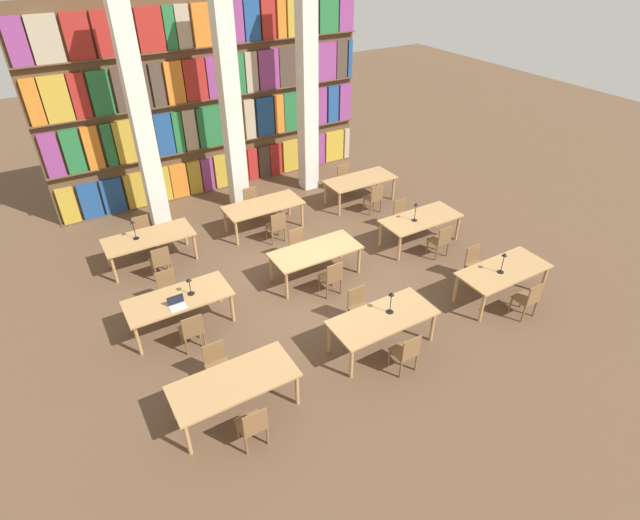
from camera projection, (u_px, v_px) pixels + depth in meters
ground_plane at (314, 278)px, 11.67m from camera, size 40.00×40.00×0.00m
bookshelf_bank at (213, 102)px, 14.24m from camera, size 9.49×0.35×5.50m
pillar_left at (140, 117)px, 12.08m from camera, size 0.46×0.46×6.00m
pillar_center at (230, 102)px, 13.07m from camera, size 0.46×0.46×6.00m
pillar_right at (307, 89)px, 14.06m from camera, size 0.46×0.46×6.00m
reading_table_0 at (234, 384)px, 8.12m from camera, size 2.07×0.92×0.75m
chair_0 at (253, 425)px, 7.70m from camera, size 0.42×0.40×0.87m
chair_1 at (218, 364)px, 8.76m from camera, size 0.42×0.40×0.87m
reading_table_1 at (383, 320)px, 9.43m from camera, size 2.07×0.92×0.75m
chair_2 at (406, 352)px, 9.01m from camera, size 0.42×0.40×0.87m
chair_3 at (359, 306)px, 10.07m from camera, size 0.42×0.40×0.87m
desk_lamp_0 at (391, 299)px, 9.32m from camera, size 0.14×0.14×0.48m
reading_table_2 at (503, 272)px, 10.72m from camera, size 2.07×0.92×0.75m
chair_4 at (528, 299)px, 10.28m from camera, size 0.42×0.40×0.87m
chair_5 at (475, 263)px, 11.35m from camera, size 0.42×0.40×0.87m
desk_lamp_1 at (504, 259)px, 10.40m from camera, size 0.14×0.14×0.49m
reading_table_3 at (178, 301)px, 9.91m from camera, size 2.07×0.92×0.75m
chair_6 at (192, 330)px, 9.49m from camera, size 0.42×0.40×0.87m
chair_7 at (169, 289)px, 10.55m from camera, size 0.42×0.40×0.87m
desk_lamp_2 at (189, 283)px, 9.82m from camera, size 0.14×0.14×0.39m
laptop at (177, 305)px, 9.62m from camera, size 0.32×0.22×0.21m
reading_table_4 at (315, 253)px, 11.35m from camera, size 2.07×0.92×0.75m
chair_8 at (332, 277)px, 10.92m from camera, size 0.42×0.40×0.87m
chair_9 at (299, 245)px, 11.98m from camera, size 0.42×0.40×0.87m
reading_table_5 at (421, 220)px, 12.59m from camera, size 2.07×0.92×0.75m
chair_10 at (441, 240)px, 12.18m from camera, size 0.42×0.40×0.87m
chair_11 at (402, 215)px, 13.24m from camera, size 0.42×0.40×0.87m
desk_lamp_3 at (416, 209)px, 12.24m from camera, size 0.14×0.14×0.49m
reading_table_6 at (149, 239)px, 11.84m from camera, size 2.07×0.92×0.75m
chair_12 at (161, 261)px, 11.43m from camera, size 0.42×0.40×0.87m
chair_13 at (144, 232)px, 12.49m from camera, size 0.42×0.40×0.87m
desk_lamp_4 at (133, 227)px, 11.53m from camera, size 0.14×0.14×0.48m
reading_table_7 at (263, 207)px, 13.18m from camera, size 2.07×0.92×0.75m
chair_14 at (276, 226)px, 12.76m from camera, size 0.42×0.40×0.87m
chair_15 at (252, 203)px, 13.82m from camera, size 0.42×0.40×0.87m
reading_table_8 at (360, 181)px, 14.49m from camera, size 2.07×0.92×0.75m
chair_16 at (374, 198)px, 14.07m from camera, size 0.42×0.40×0.87m
chair_17 at (345, 178)px, 15.13m from camera, size 0.42×0.40×0.87m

